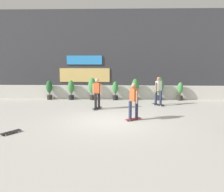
% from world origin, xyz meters
% --- Properties ---
extents(ground_plane, '(48.00, 48.00, 0.00)m').
position_xyz_m(ground_plane, '(0.00, 0.00, 0.00)').
color(ground_plane, '#B2AFA8').
extents(planter_wall, '(18.00, 0.40, 0.90)m').
position_xyz_m(planter_wall, '(0.00, 6.00, 0.45)').
color(planter_wall, beige).
rests_on(planter_wall, ground).
extents(building_backdrop, '(20.00, 2.08, 6.50)m').
position_xyz_m(building_backdrop, '(-0.00, 10.00, 3.25)').
color(building_backdrop, '#38383D').
rests_on(building_backdrop, ground).
extents(potted_plant_0, '(0.41, 0.41, 1.29)m').
position_xyz_m(potted_plant_0, '(-4.36, 5.55, 0.71)').
color(potted_plant_0, '#2D2823').
rests_on(potted_plant_0, ground).
extents(potted_plant_1, '(0.42, 0.42, 1.31)m').
position_xyz_m(potted_plant_1, '(-2.88, 5.55, 0.73)').
color(potted_plant_1, black).
rests_on(potted_plant_1, ground).
extents(potted_plant_2, '(0.51, 0.51, 1.49)m').
position_xyz_m(potted_plant_2, '(-1.47, 5.55, 0.86)').
color(potted_plant_2, '#2D2823').
rests_on(potted_plant_2, ground).
extents(potted_plant_3, '(0.38, 0.38, 1.24)m').
position_xyz_m(potted_plant_3, '(0.08, 5.55, 0.67)').
color(potted_plant_3, black).
rests_on(potted_plant_3, ground).
extents(potted_plant_4, '(0.47, 0.47, 1.42)m').
position_xyz_m(potted_plant_4, '(1.40, 5.55, 0.81)').
color(potted_plant_4, black).
rests_on(potted_plant_4, ground).
extents(potted_plant_5, '(0.53, 0.53, 1.53)m').
position_xyz_m(potted_plant_5, '(3.01, 5.55, 0.89)').
color(potted_plant_5, black).
rests_on(potted_plant_5, ground).
extents(potted_plant_6, '(0.37, 0.37, 1.20)m').
position_xyz_m(potted_plant_6, '(4.37, 5.55, 0.63)').
color(potted_plant_6, '#2D2823').
rests_on(potted_plant_6, ground).
extents(skater_by_wall_right, '(0.69, 0.72, 1.70)m').
position_xyz_m(skater_by_wall_right, '(2.65, 3.69, 0.94)').
color(skater_by_wall_right, black).
rests_on(skater_by_wall_right, ground).
extents(skater_far_left, '(0.52, 0.81, 1.70)m').
position_xyz_m(skater_far_left, '(-0.85, 2.52, 0.94)').
color(skater_far_left, black).
rests_on(skater_far_left, ground).
extents(skater_foreground, '(0.78, 0.61, 1.70)m').
position_xyz_m(skater_foreground, '(1.02, 0.17, 0.94)').
color(skater_foreground, maroon).
rests_on(skater_foreground, ground).
extents(skateboard_near_camera, '(0.62, 0.77, 0.08)m').
position_xyz_m(skateboard_near_camera, '(-3.69, -2.00, 0.06)').
color(skateboard_near_camera, black).
rests_on(skateboard_near_camera, ground).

